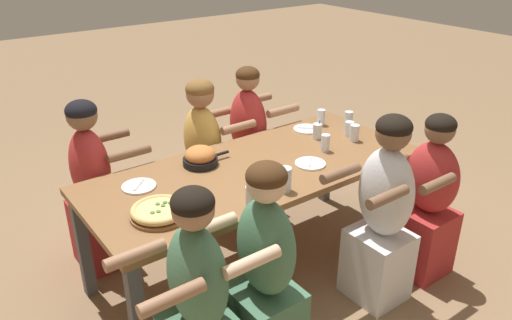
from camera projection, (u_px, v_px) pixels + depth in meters
The scene contains 23 objects.
ground_plane at pixel (256, 265), 3.46m from camera, with size 18.00×18.00×0.00m, color #896B4C.
dining_table at pixel (256, 178), 3.16m from camera, with size 2.16×0.92×0.76m.
pizza_board_main at pixel (159, 211), 2.59m from camera, with size 0.31×0.31×0.06m.
skillet_bowl at pixel (200, 157), 3.14m from camera, with size 0.32×0.22×0.12m.
empty_plate_a at pixel (310, 164), 3.16m from camera, with size 0.20×0.20×0.02m.
empty_plate_b at pixel (307, 129), 3.70m from camera, with size 0.20×0.20×0.02m.
empty_plate_c at pixel (139, 186), 2.89m from camera, with size 0.20×0.20×0.02m.
cocktail_glass_blue at pixel (317, 132), 3.53m from camera, with size 0.07×0.07×0.14m.
drinking_glass_a at pixel (348, 122), 3.67m from camera, with size 0.06×0.06×0.14m.
drinking_glass_b at pixel (285, 181), 2.83m from camera, with size 0.08×0.08×0.15m.
drinking_glass_c at pixel (354, 134), 3.49m from camera, with size 0.07×0.07×0.12m.
drinking_glass_d at pixel (325, 144), 3.33m from camera, with size 0.06×0.06×0.12m.
drinking_glass_e at pixel (349, 129), 3.58m from camera, with size 0.07×0.07×0.11m.
drinking_glass_f at pixel (252, 198), 2.67m from camera, with size 0.08×0.08×0.12m.
drinking_glass_g at pixel (389, 138), 3.39m from camera, with size 0.08×0.08×0.15m.
drinking_glass_h at pixel (321, 117), 3.77m from camera, with size 0.06×0.06×0.12m.
diner_near_midright at pixel (382, 219), 2.95m from camera, with size 0.51×0.40×1.21m.
diner_near_midleft at pixel (265, 278), 2.49m from camera, with size 0.51×0.40×1.18m.
diner_far_center at pixel (204, 161), 3.73m from camera, with size 0.51×0.40×1.17m.
diner_near_left at pixel (199, 311), 2.29m from camera, with size 0.51×0.40×1.17m.
diner_far_midright at pixel (249, 147), 3.95m from camera, with size 0.51×0.40×1.19m.
diner_far_left at pixel (95, 193), 3.28m from camera, with size 0.51×0.40×1.18m.
diner_near_right at pixel (427, 204), 3.21m from camera, with size 0.51×0.40×1.12m.
Camera 1 is at (-1.67, -2.26, 2.14)m, focal length 35.00 mm.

